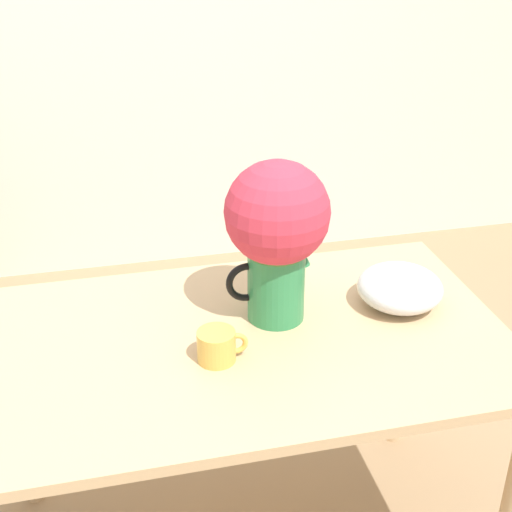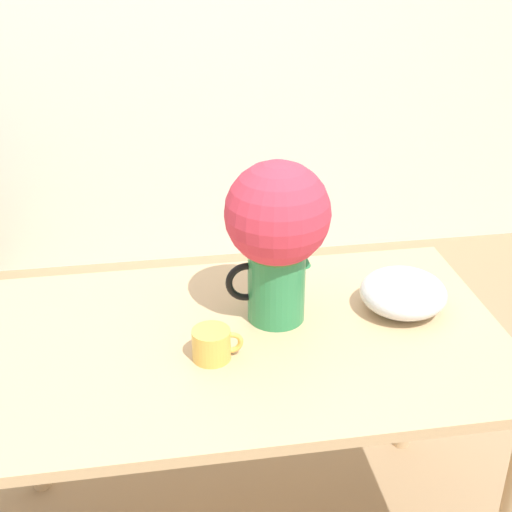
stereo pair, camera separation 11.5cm
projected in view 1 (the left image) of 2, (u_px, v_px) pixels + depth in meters
The scene contains 5 objects.
wall_back at pixel (142, 16), 3.38m from camera, with size 8.00×0.05×2.60m.
table at pixel (243, 370), 1.93m from camera, with size 1.42×0.85×0.79m.
flower_vase at pixel (277, 228), 1.85m from camera, with size 0.28×0.28×0.45m.
coffee_mug at pixel (218, 346), 1.78m from camera, with size 0.13×0.10×0.08m.
white_bowl at pixel (400, 288), 2.01m from camera, with size 0.24×0.24×0.11m.
Camera 1 is at (-0.28, -1.59, 1.85)m, focal length 50.00 mm.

